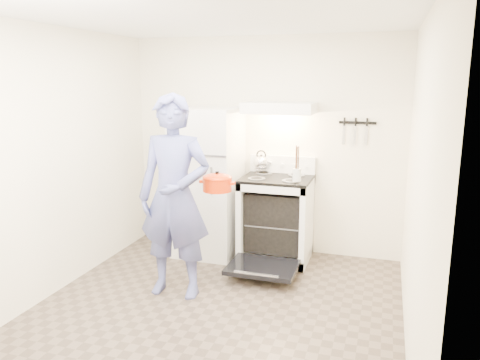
{
  "coord_description": "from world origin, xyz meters",
  "views": [
    {
      "loc": [
        1.36,
        -3.48,
        2.02
      ],
      "look_at": [
        -0.05,
        1.0,
        1.0
      ],
      "focal_mm": 35.0,
      "sensor_mm": 36.0,
      "label": 1
    }
  ],
  "objects_px": {
    "stove_body": "(276,220)",
    "dutch_oven": "(217,184)",
    "refrigerator": "(208,182)",
    "tea_kettle": "(261,161)",
    "person": "(175,197)"
  },
  "relations": [
    {
      "from": "refrigerator",
      "to": "dutch_oven",
      "type": "distance_m",
      "value": 1.02
    },
    {
      "from": "stove_body",
      "to": "tea_kettle",
      "type": "height_order",
      "value": "tea_kettle"
    },
    {
      "from": "stove_body",
      "to": "dutch_oven",
      "type": "distance_m",
      "value": 1.15
    },
    {
      "from": "person",
      "to": "dutch_oven",
      "type": "distance_m",
      "value": 0.42
    },
    {
      "from": "refrigerator",
      "to": "dutch_oven",
      "type": "bearing_deg",
      "value": -63.6
    },
    {
      "from": "refrigerator",
      "to": "dutch_oven",
      "type": "relative_size",
      "value": 4.93
    },
    {
      "from": "refrigerator",
      "to": "dutch_oven",
      "type": "height_order",
      "value": "refrigerator"
    },
    {
      "from": "person",
      "to": "stove_body",
      "type": "bearing_deg",
      "value": 55.12
    },
    {
      "from": "dutch_oven",
      "to": "person",
      "type": "bearing_deg",
      "value": -146.69
    },
    {
      "from": "refrigerator",
      "to": "tea_kettle",
      "type": "relative_size",
      "value": 6.55
    },
    {
      "from": "refrigerator",
      "to": "tea_kettle",
      "type": "xyz_separation_m",
      "value": [
        0.57,
        0.24,
        0.23
      ]
    },
    {
      "from": "tea_kettle",
      "to": "person",
      "type": "relative_size",
      "value": 0.14
    },
    {
      "from": "person",
      "to": "dutch_oven",
      "type": "relative_size",
      "value": 5.51
    },
    {
      "from": "dutch_oven",
      "to": "tea_kettle",
      "type": "bearing_deg",
      "value": 83.84
    },
    {
      "from": "tea_kettle",
      "to": "person",
      "type": "distance_m",
      "value": 1.45
    }
  ]
}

